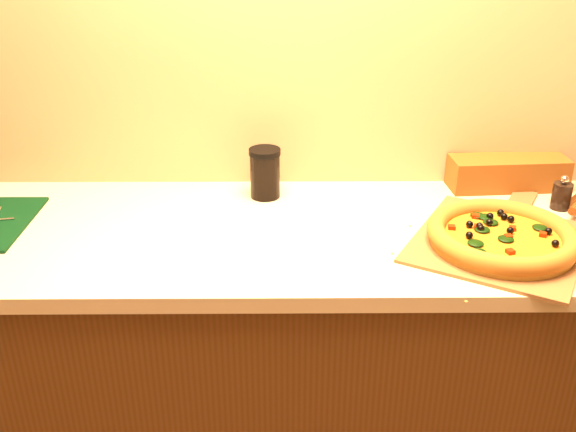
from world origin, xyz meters
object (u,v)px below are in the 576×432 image
object	(u,v)px
pizza	(502,236)
pepper_grinder	(562,195)
pizza_peel	(500,240)
dark_jar	(265,173)

from	to	relation	value
pizza	pepper_grinder	xyz separation A→B (m)	(0.24, 0.23, 0.01)
pizza_peel	dark_jar	xyz separation A→B (m)	(-0.60, 0.29, 0.07)
pizza	dark_jar	world-z (taller)	dark_jar
pizza_peel	pizza	xyz separation A→B (m)	(-0.01, -0.04, 0.03)
pepper_grinder	pizza_peel	bearing A→B (deg)	-139.23
pizza_peel	dark_jar	world-z (taller)	dark_jar
pizza	pepper_grinder	world-z (taller)	pepper_grinder
pizza	dark_jar	xyz separation A→B (m)	(-0.60, 0.32, 0.04)
pizza_peel	dark_jar	size ratio (longest dim) A/B	4.25
pepper_grinder	dark_jar	xyz separation A→B (m)	(-0.83, 0.09, 0.03)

